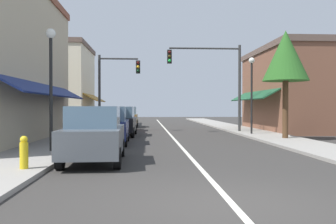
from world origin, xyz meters
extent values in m
plane|color=#33302D|center=(0.00, 18.00, 0.00)|extent=(80.00, 80.00, 0.00)
cube|color=gray|center=(-5.50, 18.00, 0.06)|extent=(2.60, 56.00, 0.12)
cube|color=gray|center=(5.50, 18.00, 0.06)|extent=(2.60, 56.00, 0.12)
cube|color=silver|center=(0.00, 18.00, 0.00)|extent=(0.14, 52.00, 0.01)
cube|color=slate|center=(-6.86, 12.00, 1.40)|extent=(0.08, 10.64, 1.80)
cube|color=navy|center=(-6.25, 12.00, 2.60)|extent=(1.27, 11.76, 0.73)
cube|color=slate|center=(-6.86, 8.92, 5.48)|extent=(0.08, 1.10, 1.30)
cube|color=slate|center=(-6.86, 15.08, 5.48)|extent=(0.08, 1.10, 1.30)
cube|color=brown|center=(9.20, 20.00, 2.84)|extent=(4.80, 10.00, 5.68)
cube|color=brown|center=(9.20, 20.00, 5.88)|extent=(5.00, 10.20, 0.40)
cube|color=slate|center=(6.86, 20.00, 1.40)|extent=(0.08, 7.60, 1.80)
cube|color=#194C2D|center=(6.25, 20.00, 2.60)|extent=(1.27, 8.40, 0.73)
cube|color=slate|center=(6.86, 17.80, 4.09)|extent=(0.08, 1.10, 1.30)
cube|color=slate|center=(6.86, 22.20, 4.09)|extent=(0.08, 1.10, 1.30)
cube|color=beige|center=(-9.09, 28.00, 3.51)|extent=(4.58, 8.00, 7.02)
cube|color=brown|center=(-9.09, 28.00, 7.22)|extent=(4.78, 8.20, 0.40)
cube|color=slate|center=(-6.86, 28.00, 1.40)|extent=(0.08, 6.08, 1.80)
cube|color=olive|center=(-6.25, 28.00, 2.60)|extent=(1.27, 6.72, 0.73)
cube|color=slate|center=(-6.86, 26.24, 5.06)|extent=(0.08, 1.10, 1.30)
cube|color=slate|center=(-6.86, 29.76, 5.06)|extent=(0.08, 1.10, 1.30)
cube|color=#4C5156|center=(-3.17, 5.22, 0.71)|extent=(1.81, 4.14, 0.80)
cube|color=slate|center=(-3.16, 5.12, 1.44)|extent=(1.56, 2.03, 0.66)
cylinder|color=black|center=(-3.99, 6.55, 0.31)|extent=(0.21, 0.62, 0.62)
cylinder|color=black|center=(-2.41, 6.59, 0.31)|extent=(0.21, 0.62, 0.62)
cylinder|color=black|center=(-3.93, 3.85, 0.31)|extent=(0.21, 0.62, 0.62)
cylinder|color=black|center=(-2.35, 3.88, 0.31)|extent=(0.21, 0.62, 0.62)
cube|color=navy|center=(-3.26, 10.95, 0.71)|extent=(1.77, 4.12, 0.80)
cube|color=slate|center=(-3.26, 10.85, 1.44)|extent=(1.54, 2.02, 0.66)
cylinder|color=black|center=(-4.07, 12.30, 0.31)|extent=(0.21, 0.62, 0.62)
cylinder|color=black|center=(-2.49, 12.32, 0.31)|extent=(0.21, 0.62, 0.62)
cylinder|color=black|center=(-4.04, 9.59, 0.31)|extent=(0.21, 0.62, 0.62)
cylinder|color=black|center=(-2.45, 9.61, 0.31)|extent=(0.21, 0.62, 0.62)
cube|color=black|center=(-3.05, 15.90, 0.71)|extent=(1.82, 4.14, 0.80)
cube|color=slate|center=(-3.06, 15.80, 1.44)|extent=(1.57, 2.04, 0.66)
cylinder|color=black|center=(-3.81, 17.27, 0.31)|extent=(0.21, 0.62, 0.62)
cylinder|color=black|center=(-2.23, 17.23, 0.31)|extent=(0.21, 0.62, 0.62)
cylinder|color=black|center=(-3.88, 14.56, 0.31)|extent=(0.21, 0.62, 0.62)
cylinder|color=black|center=(-2.30, 14.53, 0.31)|extent=(0.21, 0.62, 0.62)
cube|color=maroon|center=(-3.27, 20.57, 0.71)|extent=(1.74, 4.11, 0.80)
cube|color=slate|center=(-3.27, 20.47, 1.44)|extent=(1.53, 2.01, 0.66)
cylinder|color=black|center=(-4.05, 21.93, 0.31)|extent=(0.20, 0.62, 0.62)
cylinder|color=black|center=(-2.47, 21.92, 0.31)|extent=(0.20, 0.62, 0.62)
cylinder|color=black|center=(-4.07, 19.22, 0.31)|extent=(0.20, 0.62, 0.62)
cylinder|color=black|center=(-2.48, 19.21, 0.31)|extent=(0.20, 0.62, 0.62)
cube|color=brown|center=(-3.13, 25.53, 0.71)|extent=(1.73, 4.10, 0.80)
cube|color=slate|center=(-3.13, 25.43, 1.44)|extent=(1.52, 2.00, 0.66)
cylinder|color=black|center=(-3.92, 26.88, 0.31)|extent=(0.20, 0.62, 0.62)
cylinder|color=black|center=(-2.33, 26.88, 0.31)|extent=(0.20, 0.62, 0.62)
cylinder|color=black|center=(-3.92, 24.18, 0.31)|extent=(0.20, 0.62, 0.62)
cylinder|color=black|center=(-2.34, 24.17, 0.31)|extent=(0.20, 0.62, 0.62)
cylinder|color=#333333|center=(4.80, 18.19, 2.97)|extent=(0.18, 0.18, 5.94)
cylinder|color=#333333|center=(2.42, 18.19, 5.69)|extent=(4.77, 0.12, 0.12)
cube|color=black|center=(0.03, 18.01, 5.09)|extent=(0.30, 0.24, 0.90)
sphere|color=#420F0F|center=(0.03, 17.88, 5.37)|extent=(0.20, 0.20, 0.20)
sphere|color=#3D2D0C|center=(0.03, 17.88, 5.09)|extent=(0.20, 0.20, 0.20)
sphere|color=green|center=(0.03, 17.88, 4.81)|extent=(0.20, 0.20, 0.20)
cylinder|color=#333333|center=(-4.80, 19.78, 2.70)|extent=(0.18, 0.18, 5.41)
cylinder|color=#333333|center=(-3.44, 19.78, 5.16)|extent=(2.72, 0.12, 0.12)
cube|color=black|center=(-2.08, 19.60, 4.56)|extent=(0.30, 0.24, 0.90)
sphere|color=#420F0F|center=(-2.08, 19.47, 4.84)|extent=(0.20, 0.20, 0.20)
sphere|color=yellow|center=(-2.08, 19.47, 4.56)|extent=(0.20, 0.20, 0.20)
sphere|color=#0C3316|center=(-2.08, 19.47, 4.28)|extent=(0.20, 0.20, 0.20)
cylinder|color=black|center=(-5.05, 7.39, 2.15)|extent=(0.12, 0.12, 4.29)
sphere|color=white|center=(-5.05, 7.39, 4.47)|extent=(0.36, 0.36, 0.36)
cylinder|color=black|center=(4.91, 15.70, 2.20)|extent=(0.12, 0.12, 4.41)
sphere|color=white|center=(4.91, 15.70, 4.59)|extent=(0.36, 0.36, 0.36)
cylinder|color=#4C331E|center=(5.77, 12.44, 1.74)|extent=(0.30, 0.30, 3.48)
cone|color=#285B21|center=(5.77, 12.44, 4.44)|extent=(2.41, 2.41, 2.65)
cylinder|color=gold|center=(-4.76, 3.40, 0.47)|extent=(0.22, 0.22, 0.70)
sphere|color=gold|center=(-4.76, 3.40, 0.89)|extent=(0.20, 0.20, 0.20)
camera|label=1|loc=(-1.56, -6.55, 1.75)|focal=39.62mm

